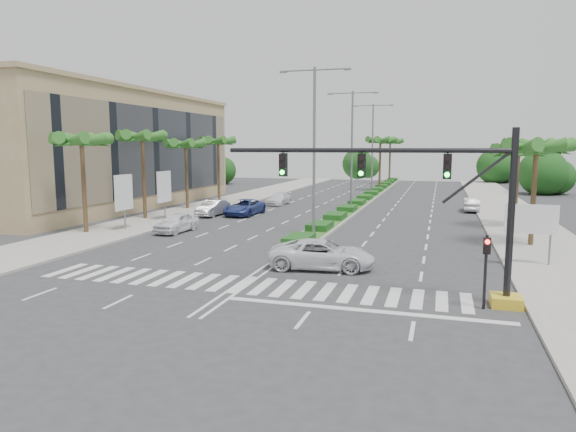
% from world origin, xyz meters
% --- Properties ---
extents(ground, '(160.00, 160.00, 0.00)m').
position_xyz_m(ground, '(0.00, 0.00, 0.00)').
color(ground, '#333335').
rests_on(ground, ground).
extents(footpath_right, '(6.00, 120.00, 0.15)m').
position_xyz_m(footpath_right, '(15.20, 20.00, 0.07)').
color(footpath_right, gray).
rests_on(footpath_right, ground).
extents(footpath_left, '(6.00, 120.00, 0.15)m').
position_xyz_m(footpath_left, '(-15.20, 20.00, 0.07)').
color(footpath_left, gray).
rests_on(footpath_left, ground).
extents(median, '(2.20, 75.00, 0.20)m').
position_xyz_m(median, '(0.00, 45.00, 0.10)').
color(median, gray).
rests_on(median, ground).
extents(median_grass, '(1.80, 75.00, 0.04)m').
position_xyz_m(median_grass, '(0.00, 45.00, 0.22)').
color(median_grass, '#2B571E').
rests_on(median_grass, median).
extents(building, '(12.00, 36.00, 12.00)m').
position_xyz_m(building, '(-26.00, 26.00, 6.00)').
color(building, tan).
rests_on(building, ground).
extents(signal_gantry, '(12.60, 1.20, 7.20)m').
position_xyz_m(signal_gantry, '(9.27, -0.00, 3.46)').
color(signal_gantry, gold).
rests_on(signal_gantry, ground).
extents(pedestrian_signal, '(0.28, 0.36, 3.00)m').
position_xyz_m(pedestrian_signal, '(10.60, -0.68, 2.04)').
color(pedestrian_signal, black).
rests_on(pedestrian_signal, ground).
extents(direction_sign, '(2.70, 0.11, 3.40)m').
position_xyz_m(direction_sign, '(13.50, 7.99, 2.45)').
color(direction_sign, slate).
rests_on(direction_sign, ground).
extents(billboard_near, '(0.18, 2.10, 4.35)m').
position_xyz_m(billboard_near, '(-14.50, 12.00, 2.96)').
color(billboard_near, slate).
rests_on(billboard_near, ground).
extents(billboard_far, '(0.18, 2.10, 4.35)m').
position_xyz_m(billboard_far, '(-14.50, 18.00, 2.96)').
color(billboard_far, slate).
rests_on(billboard_far, ground).
extents(palm_left_near, '(4.57, 4.68, 7.55)m').
position_xyz_m(palm_left_near, '(-16.50, 10.00, 6.69)').
color(palm_left_near, brown).
rests_on(palm_left_near, ground).
extents(palm_left_mid, '(4.57, 4.68, 7.95)m').
position_xyz_m(palm_left_mid, '(-16.50, 18.00, 7.08)').
color(palm_left_mid, brown).
rests_on(palm_left_mid, ground).
extents(palm_left_far, '(4.57, 4.68, 7.35)m').
position_xyz_m(palm_left_far, '(-16.50, 26.00, 6.50)').
color(palm_left_far, brown).
rests_on(palm_left_far, ground).
extents(palm_left_end, '(4.57, 4.68, 7.75)m').
position_xyz_m(palm_left_end, '(-16.50, 34.00, 6.88)').
color(palm_left_end, brown).
rests_on(palm_left_end, ground).
extents(palm_right_near, '(4.57, 4.68, 7.05)m').
position_xyz_m(palm_right_near, '(14.50, 14.00, 6.20)').
color(palm_right_near, brown).
rests_on(palm_right_near, ground).
extents(palm_right_far, '(4.57, 4.68, 6.75)m').
position_xyz_m(palm_right_far, '(14.50, 22.00, 5.91)').
color(palm_right_far, brown).
rests_on(palm_right_far, ground).
extents(palm_median_a, '(4.57, 4.68, 8.05)m').
position_xyz_m(palm_median_a, '(0.00, 55.00, 7.17)').
color(palm_median_a, brown).
rests_on(palm_median_a, ground).
extents(palm_median_b, '(4.57, 4.68, 8.05)m').
position_xyz_m(palm_median_b, '(0.00, 70.00, 7.17)').
color(palm_median_b, brown).
rests_on(palm_median_b, ground).
extents(streetlight_near, '(5.10, 0.25, 12.00)m').
position_xyz_m(streetlight_near, '(0.00, 14.00, 6.81)').
color(streetlight_near, slate).
rests_on(streetlight_near, ground).
extents(streetlight_mid, '(5.10, 0.25, 12.00)m').
position_xyz_m(streetlight_mid, '(0.00, 30.00, 6.81)').
color(streetlight_mid, slate).
rests_on(streetlight_mid, ground).
extents(streetlight_far, '(5.10, 0.25, 12.00)m').
position_xyz_m(streetlight_far, '(0.00, 46.00, 6.81)').
color(streetlight_far, slate).
rests_on(streetlight_far, ground).
extents(car_parked_a, '(2.02, 4.48, 1.49)m').
position_xyz_m(car_parked_a, '(-10.44, 12.64, 0.75)').
color(car_parked_a, white).
rests_on(car_parked_a, ground).
extents(car_parked_b, '(1.81, 4.57, 1.48)m').
position_xyz_m(car_parked_b, '(-11.80, 22.15, 0.74)').
color(car_parked_b, silver).
rests_on(car_parked_b, ground).
extents(car_parked_c, '(2.77, 5.56, 1.51)m').
position_xyz_m(car_parked_c, '(-9.10, 23.38, 0.76)').
color(car_parked_c, navy).
rests_on(car_parked_c, ground).
extents(car_parked_d, '(1.94, 4.58, 1.32)m').
position_xyz_m(car_parked_d, '(-8.70, 33.03, 0.66)').
color(car_parked_d, white).
rests_on(car_parked_d, ground).
extents(car_crossing, '(5.87, 3.24, 1.56)m').
position_xyz_m(car_crossing, '(2.84, 4.27, 0.78)').
color(car_crossing, white).
rests_on(car_crossing, ground).
extents(car_right, '(1.53, 4.27, 1.40)m').
position_xyz_m(car_right, '(11.80, 32.59, 0.70)').
color(car_right, silver).
rests_on(car_right, ground).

